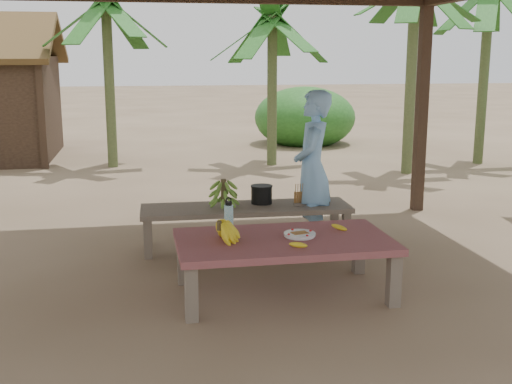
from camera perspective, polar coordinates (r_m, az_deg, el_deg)
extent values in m
plane|color=brown|center=(5.89, -2.02, -7.87)|extent=(80.00, 80.00, 0.00)
cube|color=black|center=(8.60, 14.52, 7.27)|extent=(0.13, 0.13, 2.70)
cube|color=brown|center=(4.98, -5.77, -9.00)|extent=(0.10, 0.10, 0.44)
cube|color=brown|center=(5.36, 12.15, -7.69)|extent=(0.10, 0.10, 0.44)
cube|color=brown|center=(5.77, -6.49, -6.05)|extent=(0.10, 0.10, 0.44)
cube|color=brown|center=(6.10, 9.12, -5.13)|extent=(0.10, 0.10, 0.44)
cube|color=maroon|center=(5.42, 2.49, -4.43)|extent=(1.80, 1.01, 0.06)
cube|color=brown|center=(6.54, -9.60, -4.16)|extent=(0.08, 0.08, 0.40)
cube|color=brown|center=(6.82, 8.01, -3.44)|extent=(0.08, 0.08, 0.40)
cube|color=brown|center=(6.98, -9.56, -3.12)|extent=(0.08, 0.08, 0.40)
cube|color=brown|center=(7.24, 6.96, -2.49)|extent=(0.08, 0.08, 0.40)
cube|color=brown|center=(6.76, -0.89, -1.48)|extent=(2.21, 0.65, 0.05)
cylinder|color=white|center=(5.46, 3.90, -3.92)|extent=(0.25, 0.25, 0.01)
cylinder|color=white|center=(5.45, 3.91, -3.76)|extent=(0.27, 0.27, 0.02)
cube|color=brown|center=(5.45, 3.91, -3.70)|extent=(0.15, 0.12, 0.02)
ellipsoid|color=yellow|center=(5.15, 3.77, -4.72)|extent=(0.16, 0.06, 0.04)
ellipsoid|color=yellow|center=(5.70, 7.40, -3.13)|extent=(0.14, 0.15, 0.04)
cylinder|color=#3BA0B9|center=(5.61, -2.44, -2.32)|extent=(0.08, 0.08, 0.23)
cylinder|color=black|center=(5.58, -2.45, -1.03)|extent=(0.06, 0.06, 0.03)
torus|color=black|center=(5.57, -2.45, -0.72)|extent=(0.05, 0.01, 0.05)
cylinder|color=black|center=(6.87, 0.50, -0.25)|extent=(0.22, 0.22, 0.19)
imported|color=#79AFE5|center=(6.85, 5.03, 2.11)|extent=(0.58, 0.71, 1.66)
cylinder|color=#596638|center=(11.32, 13.60, 9.77)|extent=(0.18, 0.18, 3.26)
cylinder|color=#596638|center=(11.92, 1.44, 8.90)|extent=(0.18, 0.18, 2.72)
cylinder|color=#596638|center=(11.99, -12.90, 9.26)|extent=(0.18, 0.18, 2.98)
cylinder|color=#596638|center=(12.79, 19.58, 9.54)|extent=(0.18, 0.18, 3.21)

